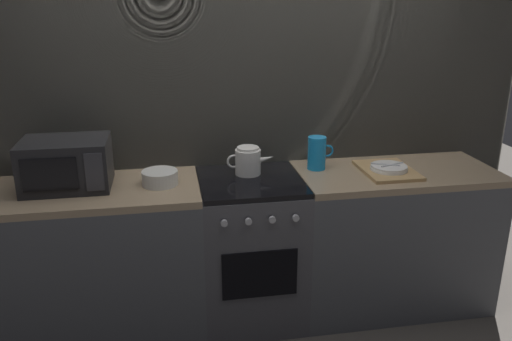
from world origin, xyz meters
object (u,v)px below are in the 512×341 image
stove_unit (251,249)px  dish_pile (388,169)px  kettle (248,161)px  microwave (66,164)px  pitcher (317,153)px  mixing_bowl (160,178)px

stove_unit → dish_pile: dish_pile is taller
stove_unit → dish_pile: bearing=-1.6°
stove_unit → kettle: kettle is taller
stove_unit → microwave: size_ratio=1.96×
pitcher → mixing_bowl: bearing=-173.0°
microwave → kettle: size_ratio=1.62×
mixing_bowl → dish_pile: bearing=-1.0°
stove_unit → mixing_bowl: (-0.51, 0.00, 0.49)m
mixing_bowl → dish_pile: size_ratio=0.50×
stove_unit → mixing_bowl: size_ratio=4.50×
mixing_bowl → dish_pile: 1.34m
pitcher → stove_unit: bearing=-164.8°
kettle → dish_pile: 0.84m
stove_unit → kettle: 0.54m
stove_unit → pitcher: 0.71m
dish_pile → microwave: bearing=177.9°
pitcher → dish_pile: pitcher is taller
microwave → mixing_bowl: 0.51m
stove_unit → dish_pile: 0.95m
kettle → pitcher: size_ratio=1.42×
mixing_bowl → dish_pile: (1.34, -0.02, -0.02)m
stove_unit → pitcher: pitcher is taller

